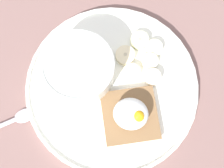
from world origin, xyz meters
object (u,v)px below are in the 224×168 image
object	(u,v)px
banana_slice_left	(154,48)
banana_slice_inner	(125,56)
spoon	(9,122)
toast_slice	(130,116)
poached_egg	(131,114)
banana_slice_front	(150,61)
banana_slice_back	(132,72)
oatmeal_bowl	(79,69)
banana_slice_right	(153,77)
banana_slice_outer	(140,40)

from	to	relation	value
banana_slice_left	banana_slice_inner	bearing A→B (deg)	-153.89
banana_slice_inner	spoon	size ratio (longest dim) A/B	0.39
spoon	toast_slice	bearing A→B (deg)	12.75
poached_egg	banana_slice_front	world-z (taller)	poached_egg
poached_egg	banana_slice_back	xyz separation A→B (cm)	(-1.03, 7.74, -2.45)
toast_slice	banana_slice_inner	xyz separation A→B (cm)	(-2.61, 10.47, -0.05)
toast_slice	poached_egg	bearing A→B (deg)	-14.37
banana_slice_back	banana_slice_inner	size ratio (longest dim) A/B	0.91
banana_slice_front	toast_slice	bearing A→B (deg)	-100.30
oatmeal_bowl	toast_slice	world-z (taller)	oatmeal_bowl
toast_slice	banana_slice_inner	world-z (taller)	banana_slice_inner
banana_slice_right	toast_slice	bearing A→B (deg)	-110.62
oatmeal_bowl	banana_slice_front	size ratio (longest dim) A/B	2.92
toast_slice	banana_slice_inner	bearing A→B (deg)	103.98
banana_slice_inner	spoon	xyz separation A→B (cm)	(-17.68, -15.06, -1.26)
poached_egg	banana_slice_left	bearing A→B (deg)	80.50
banana_slice_left	spoon	distance (cm)	28.54
poached_egg	banana_slice_left	world-z (taller)	poached_egg
toast_slice	banana_slice_right	xyz separation A→B (cm)	(2.78, 7.39, 0.00)
toast_slice	banana_slice_front	distance (cm)	10.40
banana_slice_front	banana_slice_left	world-z (taller)	banana_slice_left
oatmeal_bowl	banana_slice_back	world-z (taller)	oatmeal_bowl
banana_slice_outer	toast_slice	bearing A→B (deg)	-87.88
poached_egg	banana_slice_right	bearing A→B (deg)	70.17
poached_egg	banana_slice_right	world-z (taller)	poached_egg
poached_egg	spoon	bearing A→B (deg)	-167.39
banana_slice_left	banana_slice_back	bearing A→B (deg)	-121.78
banana_slice_inner	spoon	world-z (taller)	banana_slice_inner
toast_slice	banana_slice_inner	size ratio (longest dim) A/B	2.72
banana_slice_inner	banana_slice_back	bearing A→B (deg)	-58.67
oatmeal_bowl	poached_egg	distance (cm)	11.44
toast_slice	banana_slice_left	world-z (taller)	same
oatmeal_bowl	banana_slice_back	bearing A→B (deg)	12.21
banana_slice_outer	banana_slice_front	bearing A→B (deg)	-56.09
banana_slice_back	banana_slice_left	bearing A→B (deg)	58.22
poached_egg	banana_slice_back	distance (cm)	8.18
banana_slice_left	banana_slice_inner	distance (cm)	5.42
toast_slice	banana_slice_right	bearing A→B (deg)	69.38
banana_slice_left	spoon	world-z (taller)	banana_slice_left
banana_slice_outer	poached_egg	bearing A→B (deg)	-87.44
poached_egg	spoon	size ratio (longest dim) A/B	0.52
banana_slice_outer	spoon	xyz separation A→B (cm)	(-19.78, -18.34, -1.33)
oatmeal_bowl	banana_slice_outer	world-z (taller)	oatmeal_bowl
banana_slice_left	banana_slice_outer	bearing A→B (deg)	162.14
banana_slice_inner	spoon	distance (cm)	23.26
banana_slice_right	banana_slice_outer	world-z (taller)	same
toast_slice	spoon	size ratio (longest dim) A/B	1.05
oatmeal_bowl	banana_slice_outer	distance (cm)	12.42
toast_slice	spoon	distance (cm)	20.84
poached_egg	banana_slice_front	size ratio (longest dim) A/B	1.41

